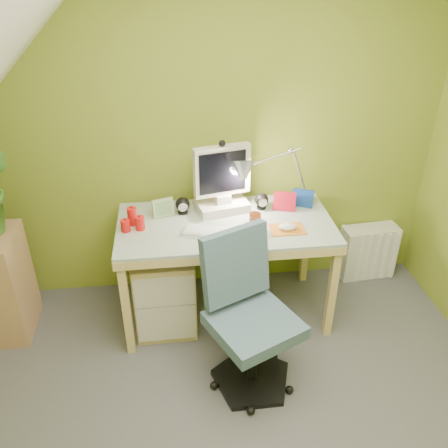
{
  "coord_description": "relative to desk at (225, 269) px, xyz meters",
  "views": [
    {
      "loc": [
        -0.31,
        -1.48,
        2.31
      ],
      "look_at": [
        0.0,
        1.0,
        0.85
      ],
      "focal_mm": 38.0,
      "sensor_mm": 36.0,
      "label": 1
    }
  ],
  "objects": [
    {
      "name": "amber_tumbler",
      "position": [
        0.18,
        -0.08,
        0.43
      ],
      "size": [
        0.09,
        0.09,
        0.1
      ],
      "primitive_type": "cylinder",
      "rotation": [
        0.0,
        0.0,
        -0.16
      ],
      "color": "maroon",
      "rests_on": "desk"
    },
    {
      "name": "task_chair",
      "position": [
        0.08,
        -0.66,
        0.09
      ],
      "size": [
        0.69,
        0.69,
        0.94
      ],
      "primitive_type": null,
      "rotation": [
        0.0,
        0.0,
        0.43
      ],
      "color": "#455F72",
      "rests_on": "floor"
    },
    {
      "name": "mousepad",
      "position": [
        0.38,
        -0.14,
        0.38
      ],
      "size": [
        0.22,
        0.16,
        0.01
      ],
      "primitive_type": "cube",
      "rotation": [
        0.0,
        0.0,
        -0.01
      ],
      "color": "#C7701F",
      "rests_on": "desk"
    },
    {
      "name": "radiator",
      "position": [
        1.19,
        0.32,
        -0.16
      ],
      "size": [
        0.44,
        0.2,
        0.43
      ],
      "primitive_type": "cube",
      "rotation": [
        0.0,
        0.0,
        0.07
      ],
      "color": "silver",
      "rests_on": "floor"
    },
    {
      "name": "desk",
      "position": [
        0.0,
        0.0,
        0.0
      ],
      "size": [
        1.41,
        0.71,
        0.76
      ],
      "primitive_type": null,
      "rotation": [
        0.0,
        0.0,
        -0.01
      ],
      "color": "tan",
      "rests_on": "floor"
    },
    {
      "name": "keyboard",
      "position": [
        -0.08,
        -0.14,
        0.39
      ],
      "size": [
        0.42,
        0.26,
        0.02
      ],
      "primitive_type": "cube",
      "rotation": [
        0.0,
        0.0,
        -0.36
      ],
      "color": "silver",
      "rests_on": "desk"
    },
    {
      "name": "side_ledge",
      "position": [
        -1.48,
        0.01,
        -0.0
      ],
      "size": [
        0.28,
        0.43,
        0.75
      ],
      "primitive_type": "cube",
      "color": "tan",
      "rests_on": "floor"
    },
    {
      "name": "photo_frame_red",
      "position": [
        0.42,
        0.12,
        0.44
      ],
      "size": [
        0.15,
        0.07,
        0.13
      ],
      "primitive_type": "cube",
      "rotation": [
        0.0,
        0.0,
        -0.3
      ],
      "color": "#B51328",
      "rests_on": "desk"
    },
    {
      "name": "photo_frame_blue",
      "position": [
        0.56,
        0.16,
        0.44
      ],
      "size": [
        0.14,
        0.08,
        0.12
      ],
      "primitive_type": "cube",
      "rotation": [
        0.0,
        0.0,
        -0.44
      ],
      "color": "navy",
      "rests_on": "desk"
    },
    {
      "name": "photo_frame_green",
      "position": [
        -0.4,
        0.14,
        0.44
      ],
      "size": [
        0.14,
        0.06,
        0.12
      ],
      "primitive_type": "cube",
      "rotation": [
        0.0,
        0.0,
        0.32
      ],
      "color": "#9DB77E",
      "rests_on": "desk"
    },
    {
      "name": "monitor",
      "position": [
        -0.0,
        0.18,
        0.63
      ],
      "size": [
        0.4,
        0.29,
        0.5
      ],
      "primitive_type": null,
      "rotation": [
        0.0,
        0.0,
        0.22
      ],
      "color": "silver",
      "rests_on": "desk"
    },
    {
      "name": "candle_cluster",
      "position": [
        -0.6,
        0.01,
        0.44
      ],
      "size": [
        0.18,
        0.16,
        0.12
      ],
      "primitive_type": null,
      "rotation": [
        0.0,
        0.0,
        -0.17
      ],
      "color": "red",
      "rests_on": "desk"
    },
    {
      "name": "speaker_left",
      "position": [
        -0.27,
        0.16,
        0.44
      ],
      "size": [
        0.11,
        0.11,
        0.12
      ],
      "primitive_type": null,
      "rotation": [
        0.0,
        0.0,
        0.14
      ],
      "color": "black",
      "rests_on": "desk"
    },
    {
      "name": "mouse",
      "position": [
        0.38,
        -0.14,
        0.4
      ],
      "size": [
        0.13,
        0.09,
        0.04
      ],
      "primitive_type": "ellipsoid",
      "rotation": [
        0.0,
        0.0,
        0.17
      ],
      "color": "silver",
      "rests_on": "mousepad"
    },
    {
      "name": "wall_back",
      "position": [
        -0.03,
        0.42,
        0.82
      ],
      "size": [
        3.2,
        0.01,
        2.4
      ],
      "primitive_type": "cube",
      "color": "olive",
      "rests_on": "floor"
    },
    {
      "name": "desk_lamp",
      "position": [
        0.45,
        0.18,
        0.7
      ],
      "size": [
        0.64,
        0.37,
        0.64
      ],
      "primitive_type": null,
      "rotation": [
        0.0,
        0.0,
        0.19
      ],
      "color": "#ACACB0",
      "rests_on": "desk"
    },
    {
      "name": "speaker_right",
      "position": [
        0.27,
        0.16,
        0.43
      ],
      "size": [
        0.1,
        0.1,
        0.11
      ],
      "primitive_type": null,
      "rotation": [
        0.0,
        0.0,
        0.12
      ],
      "color": "black",
      "rests_on": "desk"
    }
  ]
}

